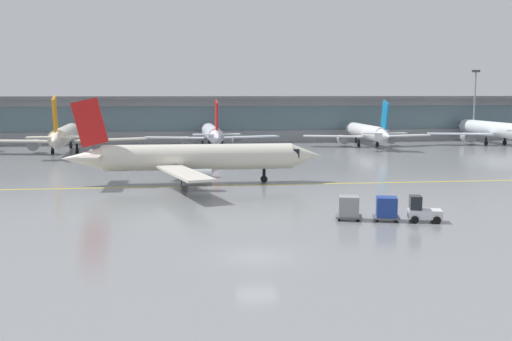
{
  "coord_description": "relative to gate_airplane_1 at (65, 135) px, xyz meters",
  "views": [
    {
      "loc": [
        -5.39,
        -35.93,
        10.22
      ],
      "look_at": [
        2.76,
        18.88,
        3.0
      ],
      "focal_mm": 41.75,
      "sensor_mm": 36.0,
      "label": 1
    }
  ],
  "objects": [
    {
      "name": "gate_airplane_2",
      "position": [
        25.76,
        5.57,
        -0.23
      ],
      "size": [
        25.63,
        27.47,
        9.13
      ],
      "rotation": [
        0.0,
        0.0,
        1.57
      ],
      "color": "silver",
      "rests_on": "ground_plane"
    },
    {
      "name": "apron_light_mast_1",
      "position": [
        82.86,
        13.73,
        5.3
      ],
      "size": [
        1.8,
        0.36,
        15.14
      ],
      "color": "gray",
      "rests_on": "ground_plane"
    },
    {
      "name": "gate_airplane_4",
      "position": [
        82.31,
        5.16,
        0.0
      ],
      "size": [
        27.76,
        29.76,
        9.89
      ],
      "rotation": [
        0.0,
        0.0,
        1.57
      ],
      "color": "white",
      "rests_on": "ground_plane"
    },
    {
      "name": "ground_plane",
      "position": [
        22.94,
        -70.42,
        -2.96
      ],
      "size": [
        400.0,
        400.0,
        0.0
      ],
      "primitive_type": "plane",
      "color": "gray"
    },
    {
      "name": "baggage_tug",
      "position": [
        37.54,
        -62.13,
        -2.07
      ],
      "size": [
        2.89,
        2.19,
        2.1
      ],
      "rotation": [
        0.0,
        0.0,
        -0.28
      ],
      "color": "silver",
      "rests_on": "ground_plane"
    },
    {
      "name": "cargo_dolly_lead",
      "position": [
        34.87,
        -61.36,
        -1.91
      ],
      "size": [
        2.46,
        2.12,
        1.94
      ],
      "rotation": [
        0.0,
        0.0,
        -0.28
      ],
      "color": "#595B60",
      "rests_on": "ground_plane"
    },
    {
      "name": "taxiing_regional_jet",
      "position": [
        20.67,
        -39.07,
        -0.03
      ],
      "size": [
        29.46,
        27.44,
        9.77
      ],
      "rotation": [
        0.0,
        0.0,
        -0.03
      ],
      "color": "silver",
      "rests_on": "ground_plane"
    },
    {
      "name": "terminal_concourse",
      "position": [
        22.94,
        22.39,
        1.95
      ],
      "size": [
        176.9,
        11.0,
        9.6
      ],
      "color": "#9EA3A8",
      "rests_on": "ground_plane"
    },
    {
      "name": "gate_airplane_3",
      "position": [
        55.79,
        4.8,
        -0.25
      ],
      "size": [
        25.37,
        27.26,
        9.04
      ],
      "rotation": [
        0.0,
        0.0,
        1.54
      ],
      "color": "white",
      "rests_on": "ground_plane"
    },
    {
      "name": "gate_airplane_1",
      "position": [
        0.0,
        0.0,
        0.0
      ],
      "size": [
        27.73,
        29.83,
        9.89
      ],
      "rotation": [
        0.0,
        0.0,
        1.62
      ],
      "color": "silver",
      "rests_on": "ground_plane"
    },
    {
      "name": "taxiway_centreline_stripe",
      "position": [
        21.05,
        -41.08,
        -2.96
      ],
      "size": [
        109.97,
        3.26,
        0.01
      ],
      "primitive_type": "cube",
      "rotation": [
        0.0,
        0.0,
        -0.03
      ],
      "color": "yellow",
      "rests_on": "ground_plane"
    },
    {
      "name": "cargo_dolly_trailing",
      "position": [
        31.98,
        -60.54,
        -1.91
      ],
      "size": [
        2.46,
        2.12,
        1.94
      ],
      "rotation": [
        0.0,
        0.0,
        -0.28
      ],
      "color": "#595B60",
      "rests_on": "ground_plane"
    }
  ]
}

